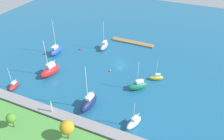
# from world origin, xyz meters

# --- Properties ---
(water) EXTENTS (160.00, 160.00, 0.00)m
(water) POSITION_xyz_m (0.00, 0.00, 0.00)
(water) COLOR #19567F
(water) RESTS_ON ground
(pier_dock) EXTENTS (18.55, 2.68, 0.57)m
(pier_dock) POSITION_xyz_m (1.24, -17.01, 0.29)
(pier_dock) COLOR olive
(pier_dock) RESTS_ON ground
(breakwater) EXTENTS (63.44, 3.16, 1.36)m
(breakwater) POSITION_xyz_m (0.00, 32.18, 0.68)
(breakwater) COLOR gray
(breakwater) RESTS_ON ground
(harbor_beacon) EXTENTS (0.56, 0.56, 3.73)m
(harbor_beacon) POSITION_xyz_m (6.90, 32.18, 3.51)
(harbor_beacon) COLOR silver
(harbor_beacon) RESTS_ON breakwater
(park_tree_west) EXTENTS (3.52, 3.52, 5.59)m
(park_tree_west) POSITION_xyz_m (-1.89, 37.65, 4.69)
(park_tree_west) COLOR brown
(park_tree_west) RESTS_ON shoreline_park
(park_tree_midwest) EXTENTS (2.55, 2.55, 4.50)m
(park_tree_midwest) POSITION_xyz_m (12.82, 40.36, 4.09)
(park_tree_midwest) COLOR brown
(park_tree_midwest) RESTS_ON shoreline_park
(sailboat_red_west_end) EXTENTS (2.61, 5.01, 7.75)m
(sailboat_red_west_end) POSITION_xyz_m (25.40, 27.52, 0.89)
(sailboat_red_west_end) COLOR red
(sailboat_red_west_end) RESTS_ON water
(sailboat_navy_off_beacon) EXTENTS (2.90, 7.91, 14.12)m
(sailboat_navy_off_beacon) POSITION_xyz_m (-0.77, 25.34, 1.65)
(sailboat_navy_off_beacon) COLOR #141E4C
(sailboat_navy_off_beacon) RESTS_ON water
(sailboat_white_near_pier) EXTENTS (3.63, 5.76, 8.50)m
(sailboat_white_near_pier) POSITION_xyz_m (-14.86, 26.72, 1.17)
(sailboat_white_near_pier) COLOR white
(sailboat_white_near_pier) RESTS_ON water
(sailboat_yellow_outer_mooring) EXTENTS (4.76, 3.24, 7.29)m
(sailboat_yellow_outer_mooring) POSITION_xyz_m (-15.06, 4.72, 0.98)
(sailboat_yellow_outer_mooring) COLOR yellow
(sailboat_yellow_outer_mooring) RESTS_ON water
(sailboat_green_by_breakwater) EXTENTS (6.27, 5.97, 10.21)m
(sailboat_green_by_breakwater) POSITION_xyz_m (-10.96, 11.94, 1.40)
(sailboat_green_by_breakwater) COLOR #19724C
(sailboat_green_by_breakwater) RESTS_ON water
(sailboat_blue_along_channel) EXTENTS (3.00, 7.40, 14.15)m
(sailboat_blue_along_channel) POSITION_xyz_m (25.84, 4.07, 1.56)
(sailboat_blue_along_channel) COLOR #2347B2
(sailboat_blue_along_channel) RESTS_ON water
(sailboat_gray_center_basin) EXTENTS (2.48, 6.53, 12.27)m
(sailboat_gray_center_basin) POSITION_xyz_m (10.14, -7.27, 1.35)
(sailboat_gray_center_basin) COLOR gray
(sailboat_gray_center_basin) RESTS_ON water
(sailboat_red_mid_basin) EXTENTS (4.46, 8.42, 13.35)m
(sailboat_red_mid_basin) POSITION_xyz_m (19.12, 16.81, 1.74)
(sailboat_red_mid_basin) COLOR red
(sailboat_red_mid_basin) RESTS_ON water
(mooring_buoy_red) EXTENTS (0.61, 0.61, 0.61)m
(mooring_buoy_red) POSITION_xyz_m (18.90, -2.69, 0.30)
(mooring_buoy_red) COLOR red
(mooring_buoy_red) RESTS_ON water
(mooring_buoy_orange) EXTENTS (0.60, 0.60, 0.60)m
(mooring_buoy_orange) POSITION_xyz_m (1.15, 6.53, 0.30)
(mooring_buoy_orange) COLOR orange
(mooring_buoy_orange) RESTS_ON water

